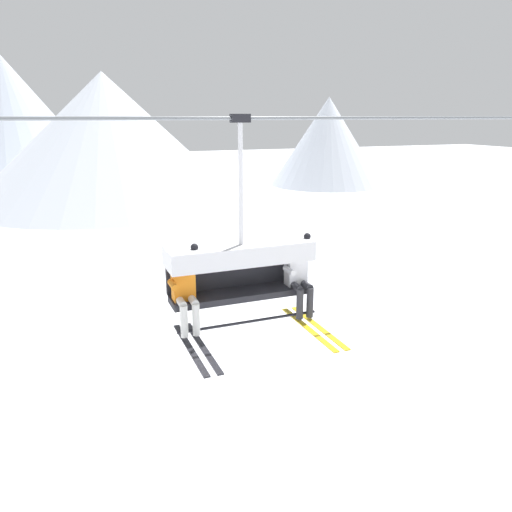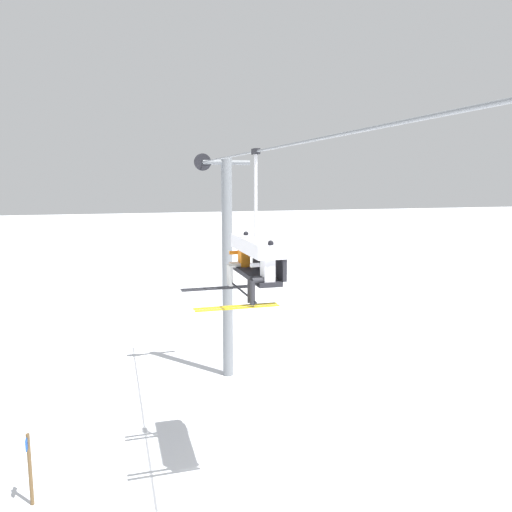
{
  "view_description": "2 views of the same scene",
  "coord_description": "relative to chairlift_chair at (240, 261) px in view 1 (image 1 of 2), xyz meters",
  "views": [
    {
      "loc": [
        -3.94,
        -7.65,
        7.45
      ],
      "look_at": [
        -1.2,
        -0.76,
        5.36
      ],
      "focal_mm": 35.0,
      "sensor_mm": 36.0,
      "label": 1
    },
    {
      "loc": [
        8.75,
        -3.78,
        6.8
      ],
      "look_at": [
        -1.74,
        -0.71,
        5.15
      ],
      "focal_mm": 35.0,
      "sensor_mm": 36.0,
      "label": 2
    }
  ],
  "objects": [
    {
      "name": "skier_orange",
      "position": [
        -0.91,
        -0.21,
        -0.29
      ],
      "size": [
        0.48,
        1.7,
        1.34
      ],
      "color": "orange"
    },
    {
      "name": "mountain_peak_central",
      "position": [
        1.81,
        39.34,
        0.24
      ],
      "size": [
        23.62,
        23.62,
        11.08
      ],
      "color": "silver",
      "rests_on": "ground_plane"
    },
    {
      "name": "lift_cable",
      "position": [
        3.05,
        -0.07,
        2.11
      ],
      "size": [
        20.57,
        0.05,
        0.05
      ],
      "color": "slate"
    },
    {
      "name": "chairlift_chair",
      "position": [
        0.0,
        0.0,
        0.0
      ],
      "size": [
        2.26,
        0.74,
        3.05
      ],
      "color": "#232328"
    },
    {
      "name": "ground_plane",
      "position": [
        1.46,
        0.73,
        -5.3
      ],
      "size": [
        200.0,
        200.0,
        0.0
      ],
      "primitive_type": "plane",
      "color": "white"
    },
    {
      "name": "mountain_peak_west",
      "position": [
        -6.84,
        54.23,
        1.53
      ],
      "size": [
        21.07,
        21.07,
        13.65
      ],
      "color": "silver",
      "rests_on": "ground_plane"
    },
    {
      "name": "mountain_peak_east",
      "position": [
        25.46,
        42.18,
        -0.59
      ],
      "size": [
        12.36,
        12.36,
        9.41
      ],
      "color": "silver",
      "rests_on": "ground_plane"
    },
    {
      "name": "skier_white",
      "position": [
        0.92,
        -0.21,
        -0.29
      ],
      "size": [
        0.48,
        1.7,
        1.34
      ],
      "color": "silver"
    }
  ]
}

